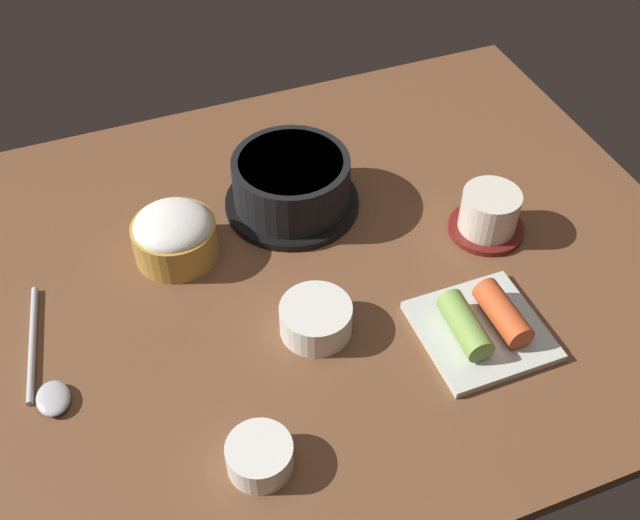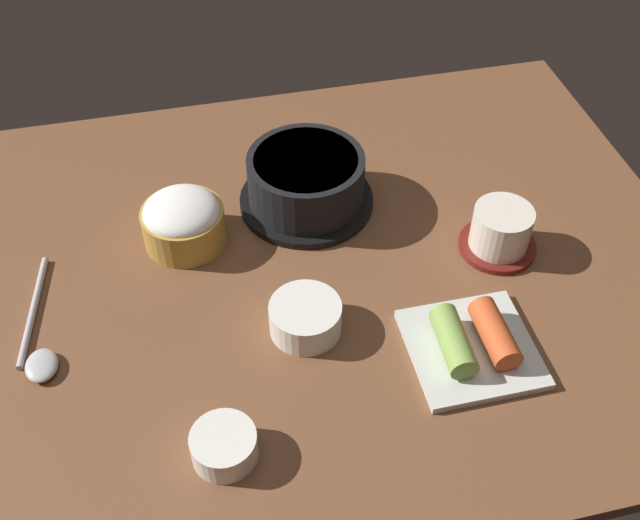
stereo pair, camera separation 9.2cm
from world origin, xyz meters
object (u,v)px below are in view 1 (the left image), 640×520
(tea_cup_with_saucer, at_px, (489,214))
(banchan_cup_center, at_px, (316,318))
(rice_bowl, at_px, (174,234))
(spoon, at_px, (46,380))
(stone_pot, at_px, (291,183))
(side_bowl_near, at_px, (260,455))
(kimchi_plate, at_px, (482,325))

(tea_cup_with_saucer, xyz_separation_m, banchan_cup_center, (-0.27, -0.07, -0.01))
(rice_bowl, distance_m, spoon, 0.23)
(stone_pot, bearing_deg, banchan_cup_center, -102.49)
(spoon, bearing_deg, stone_pot, 26.84)
(rice_bowl, distance_m, side_bowl_near, 0.32)
(kimchi_plate, relative_size, side_bowl_near, 2.05)
(banchan_cup_center, xyz_separation_m, side_bowl_near, (-0.11, -0.14, -0.00))
(banchan_cup_center, relative_size, side_bowl_near, 1.24)
(tea_cup_with_saucer, bearing_deg, spoon, -176.21)
(stone_pot, height_order, banchan_cup_center, stone_pot)
(stone_pot, xyz_separation_m, spoon, (-0.35, -0.18, -0.03))
(banchan_cup_center, distance_m, side_bowl_near, 0.18)
(banchan_cup_center, bearing_deg, stone_pot, 77.51)
(stone_pot, relative_size, rice_bowl, 1.71)
(stone_pot, xyz_separation_m, side_bowl_near, (-0.16, -0.35, -0.02))
(rice_bowl, xyz_separation_m, tea_cup_with_saucer, (0.39, -0.10, -0.00))
(tea_cup_with_saucer, bearing_deg, stone_pot, 147.81)
(side_bowl_near, distance_m, spoon, 0.26)
(rice_bowl, height_order, spoon, rice_bowl)
(stone_pot, bearing_deg, kimchi_plate, -65.88)
(banchan_cup_center, bearing_deg, side_bowl_near, -128.79)
(side_bowl_near, bearing_deg, stone_pot, 65.56)
(rice_bowl, relative_size, tea_cup_with_saucer, 1.08)
(rice_bowl, relative_size, spoon, 0.56)
(kimchi_plate, bearing_deg, side_bowl_near, -166.94)
(stone_pot, height_order, spoon, stone_pot)
(tea_cup_with_saucer, relative_size, spoon, 0.52)
(tea_cup_with_saucer, height_order, side_bowl_near, tea_cup_with_saucer)
(kimchi_plate, distance_m, spoon, 0.49)
(tea_cup_with_saucer, bearing_deg, banchan_cup_center, -164.49)
(stone_pot, distance_m, spoon, 0.39)
(rice_bowl, distance_m, banchan_cup_center, 0.22)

